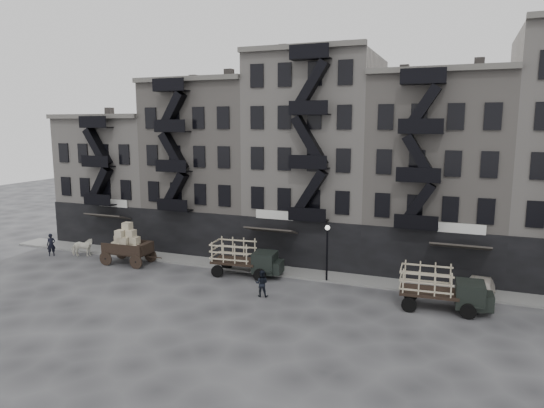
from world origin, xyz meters
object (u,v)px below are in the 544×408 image
(wagon, at_px, (126,241))
(car_east, at_px, (480,290))
(stake_truck_west, at_px, (245,256))
(pedestrian_mid, at_px, (262,283))
(horse, at_px, (82,247))
(pedestrian_west, at_px, (51,245))
(stake_truck_east, at_px, (442,286))

(wagon, height_order, car_east, wagon)
(wagon, height_order, stake_truck_west, wagon)
(stake_truck_west, xyz_separation_m, car_east, (16.62, 0.45, -0.76))
(car_east, height_order, pedestrian_mid, pedestrian_mid)
(horse, bearing_deg, stake_truck_west, -113.66)
(stake_truck_west, height_order, pedestrian_west, stake_truck_west)
(pedestrian_mid, bearing_deg, wagon, -24.79)
(pedestrian_west, bearing_deg, wagon, -38.06)
(wagon, relative_size, car_east, 0.89)
(stake_truck_east, xyz_separation_m, pedestrian_west, (-32.61, 0.74, -0.57))
(stake_truck_east, bearing_deg, car_east, 43.07)
(horse, xyz_separation_m, car_east, (32.17, 0.79, -0.04))
(stake_truck_east, height_order, car_east, stake_truck_east)
(wagon, relative_size, stake_truck_east, 0.74)
(horse, height_order, stake_truck_east, stake_truck_east)
(wagon, xyz_separation_m, stake_truck_west, (10.47, 0.71, -0.41))
(stake_truck_east, height_order, pedestrian_mid, stake_truck_east)
(car_east, bearing_deg, wagon, -174.42)
(wagon, distance_m, pedestrian_west, 7.85)
(horse, xyz_separation_m, pedestrian_west, (-2.71, -0.82, 0.17))
(car_east, bearing_deg, pedestrian_mid, -159.59)
(wagon, bearing_deg, horse, 173.61)
(wagon, xyz_separation_m, stake_truck_east, (24.83, -1.19, -0.40))
(pedestrian_mid, bearing_deg, stake_truck_west, -63.85)
(car_east, bearing_deg, horse, -175.46)
(horse, bearing_deg, car_east, -113.49)
(horse, xyz_separation_m, wagon, (5.07, -0.37, 1.13))
(horse, relative_size, pedestrian_mid, 1.07)
(wagon, xyz_separation_m, pedestrian_west, (-7.78, -0.45, -0.97))
(car_east, bearing_deg, pedestrian_west, -174.23)
(stake_truck_west, relative_size, stake_truck_east, 1.00)
(stake_truck_east, relative_size, pedestrian_west, 2.80)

